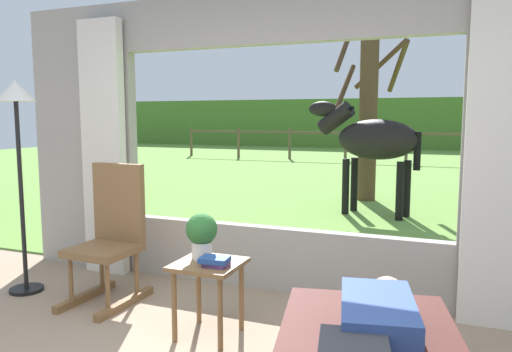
{
  "coord_description": "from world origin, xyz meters",
  "views": [
    {
      "loc": [
        1.39,
        -1.67,
        1.5
      ],
      "look_at": [
        0.0,
        1.8,
        1.05
      ],
      "focal_mm": 34.43,
      "sensor_mm": 36.0,
      "label": 1
    }
  ],
  "objects_px": {
    "book_stack": "(215,261)",
    "horse": "(372,140)",
    "pasture_tree": "(368,113)",
    "side_table": "(208,276)",
    "reclining_person": "(371,340)",
    "potted_plant": "(202,233)",
    "rocking_chair": "(111,235)",
    "floor_lamp_left": "(17,122)"
  },
  "relations": [
    {
      "from": "reclining_person",
      "to": "potted_plant",
      "type": "relative_size",
      "value": 4.47
    },
    {
      "from": "side_table",
      "to": "horse",
      "type": "xyz_separation_m",
      "value": [
        0.38,
        4.61,
        0.73
      ]
    },
    {
      "from": "reclining_person",
      "to": "pasture_tree",
      "type": "xyz_separation_m",
      "value": [
        -1.12,
        6.76,
        1.05
      ]
    },
    {
      "from": "pasture_tree",
      "to": "book_stack",
      "type": "bearing_deg",
      "value": -90.07
    },
    {
      "from": "floor_lamp_left",
      "to": "horse",
      "type": "height_order",
      "value": "floor_lamp_left"
    },
    {
      "from": "potted_plant",
      "to": "pasture_tree",
      "type": "bearing_deg",
      "value": 88.32
    },
    {
      "from": "book_stack",
      "to": "horse",
      "type": "relative_size",
      "value": 0.11
    },
    {
      "from": "reclining_person",
      "to": "rocking_chair",
      "type": "relative_size",
      "value": 1.28
    },
    {
      "from": "book_stack",
      "to": "pasture_tree",
      "type": "height_order",
      "value": "pasture_tree"
    },
    {
      "from": "book_stack",
      "to": "floor_lamp_left",
      "type": "xyz_separation_m",
      "value": [
        -1.96,
        0.25,
        0.91
      ]
    },
    {
      "from": "reclining_person",
      "to": "book_stack",
      "type": "relative_size",
      "value": 7.1
    },
    {
      "from": "reclining_person",
      "to": "rocking_chair",
      "type": "xyz_separation_m",
      "value": [
        -2.26,
        1.1,
        0.02
      ]
    },
    {
      "from": "reclining_person",
      "to": "potted_plant",
      "type": "bearing_deg",
      "value": 135.17
    },
    {
      "from": "book_stack",
      "to": "pasture_tree",
      "type": "relative_size",
      "value": 0.06
    },
    {
      "from": "potted_plant",
      "to": "pasture_tree",
      "type": "distance_m",
      "value": 5.98
    },
    {
      "from": "side_table",
      "to": "horse",
      "type": "bearing_deg",
      "value": 85.3
    },
    {
      "from": "floor_lamp_left",
      "to": "side_table",
      "type": "bearing_deg",
      "value": -5.75
    },
    {
      "from": "side_table",
      "to": "pasture_tree",
      "type": "xyz_separation_m",
      "value": [
        0.09,
        5.98,
        1.15
      ]
    },
    {
      "from": "side_table",
      "to": "book_stack",
      "type": "distance_m",
      "value": 0.17
    },
    {
      "from": "horse",
      "to": "pasture_tree",
      "type": "xyz_separation_m",
      "value": [
        -0.29,
        1.37,
        0.42
      ]
    },
    {
      "from": "side_table",
      "to": "potted_plant",
      "type": "relative_size",
      "value": 1.63
    },
    {
      "from": "rocking_chair",
      "to": "floor_lamp_left",
      "type": "height_order",
      "value": "floor_lamp_left"
    },
    {
      "from": "pasture_tree",
      "to": "side_table",
      "type": "bearing_deg",
      "value": -90.89
    },
    {
      "from": "horse",
      "to": "pasture_tree",
      "type": "distance_m",
      "value": 1.46
    },
    {
      "from": "book_stack",
      "to": "horse",
      "type": "xyz_separation_m",
      "value": [
        0.29,
        4.67,
        0.6
      ]
    },
    {
      "from": "side_table",
      "to": "rocking_chair",
      "type": "bearing_deg",
      "value": 163.23
    },
    {
      "from": "potted_plant",
      "to": "rocking_chair",
      "type": "bearing_deg",
      "value": 165.19
    },
    {
      "from": "potted_plant",
      "to": "book_stack",
      "type": "height_order",
      "value": "potted_plant"
    },
    {
      "from": "potted_plant",
      "to": "horse",
      "type": "height_order",
      "value": "horse"
    },
    {
      "from": "floor_lamp_left",
      "to": "horse",
      "type": "xyz_separation_m",
      "value": [
        2.25,
        4.42,
        -0.31
      ]
    },
    {
      "from": "book_stack",
      "to": "pasture_tree",
      "type": "xyz_separation_m",
      "value": [
        0.01,
        6.04,
        1.02
      ]
    },
    {
      "from": "floor_lamp_left",
      "to": "rocking_chair",
      "type": "bearing_deg",
      "value": 8.9
    },
    {
      "from": "rocking_chair",
      "to": "potted_plant",
      "type": "xyz_separation_m",
      "value": [
        0.97,
        -0.26,
        0.16
      ]
    },
    {
      "from": "side_table",
      "to": "horse",
      "type": "distance_m",
      "value": 4.68
    },
    {
      "from": "rocking_chair",
      "to": "potted_plant",
      "type": "bearing_deg",
      "value": -13.79
    },
    {
      "from": "potted_plant",
      "to": "book_stack",
      "type": "bearing_deg",
      "value": -37.26
    },
    {
      "from": "reclining_person",
      "to": "rocking_chair",
      "type": "height_order",
      "value": "rocking_chair"
    },
    {
      "from": "side_table",
      "to": "floor_lamp_left",
      "type": "bearing_deg",
      "value": 174.25
    },
    {
      "from": "book_stack",
      "to": "rocking_chair",
      "type": "bearing_deg",
      "value": 161.4
    },
    {
      "from": "reclining_person",
      "to": "horse",
      "type": "relative_size",
      "value": 0.79
    },
    {
      "from": "reclining_person",
      "to": "pasture_tree",
      "type": "distance_m",
      "value": 6.93
    },
    {
      "from": "book_stack",
      "to": "floor_lamp_left",
      "type": "bearing_deg",
      "value": 172.59
    }
  ]
}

